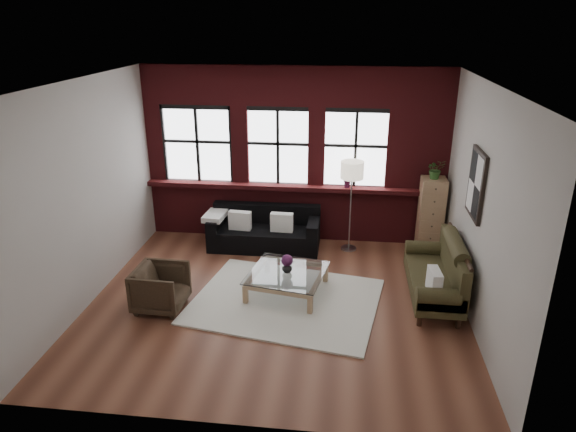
# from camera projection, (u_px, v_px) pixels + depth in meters

# --- Properties ---
(floor) EXTENTS (5.50, 5.50, 0.00)m
(floor) POSITION_uv_depth(u_px,v_px,m) (277.00, 302.00, 7.67)
(floor) COLOR brown
(floor) RESTS_ON ground
(ceiling) EXTENTS (5.50, 5.50, 0.00)m
(ceiling) POSITION_uv_depth(u_px,v_px,m) (275.00, 82.00, 6.50)
(ceiling) COLOR white
(ceiling) RESTS_ON ground
(wall_back) EXTENTS (5.50, 0.00, 5.50)m
(wall_back) POSITION_uv_depth(u_px,v_px,m) (295.00, 155.00, 9.39)
(wall_back) COLOR #B1ADA5
(wall_back) RESTS_ON ground
(wall_front) EXTENTS (5.50, 0.00, 5.50)m
(wall_front) POSITION_uv_depth(u_px,v_px,m) (238.00, 291.00, 4.77)
(wall_front) COLOR #B1ADA5
(wall_front) RESTS_ON ground
(wall_left) EXTENTS (0.00, 5.00, 5.00)m
(wall_left) POSITION_uv_depth(u_px,v_px,m) (87.00, 194.00, 7.38)
(wall_left) COLOR #B1ADA5
(wall_left) RESTS_ON ground
(wall_right) EXTENTS (0.00, 5.00, 5.00)m
(wall_right) POSITION_uv_depth(u_px,v_px,m) (481.00, 209.00, 6.78)
(wall_right) COLOR #B1ADA5
(wall_right) RESTS_ON ground
(brick_backwall) EXTENTS (5.50, 0.12, 3.20)m
(brick_backwall) POSITION_uv_depth(u_px,v_px,m) (294.00, 156.00, 9.34)
(brick_backwall) COLOR #5B1519
(brick_backwall) RESTS_ON floor
(sill_ledge) EXTENTS (5.50, 0.30, 0.08)m
(sill_ledge) POSITION_uv_depth(u_px,v_px,m) (294.00, 187.00, 9.46)
(sill_ledge) COLOR #5B1519
(sill_ledge) RESTS_ON brick_backwall
(window_left) EXTENTS (1.38, 0.10, 1.50)m
(window_left) POSITION_uv_depth(u_px,v_px,m) (198.00, 145.00, 9.49)
(window_left) COLOR black
(window_left) RESTS_ON brick_backwall
(window_mid) EXTENTS (1.38, 0.10, 1.50)m
(window_mid) POSITION_uv_depth(u_px,v_px,m) (278.00, 148.00, 9.32)
(window_mid) COLOR black
(window_mid) RESTS_ON brick_backwall
(window_right) EXTENTS (1.38, 0.10, 1.50)m
(window_right) POSITION_uv_depth(u_px,v_px,m) (355.00, 150.00, 9.17)
(window_right) COLOR black
(window_right) RESTS_ON brick_backwall
(wall_poster) EXTENTS (0.05, 0.74, 0.94)m
(wall_poster) POSITION_uv_depth(u_px,v_px,m) (477.00, 184.00, 6.97)
(wall_poster) COLOR black
(wall_poster) RESTS_ON wall_right
(shag_rug) EXTENTS (3.00, 2.53, 0.03)m
(shag_rug) POSITION_uv_depth(u_px,v_px,m) (286.00, 301.00, 7.66)
(shag_rug) COLOR silver
(shag_rug) RESTS_ON floor
(dark_sofa) EXTENTS (1.99, 0.81, 0.72)m
(dark_sofa) POSITION_uv_depth(u_px,v_px,m) (264.00, 229.00, 9.34)
(dark_sofa) COLOR black
(dark_sofa) RESTS_ON floor
(pillow_a) EXTENTS (0.41, 0.17, 0.34)m
(pillow_a) POSITION_uv_depth(u_px,v_px,m) (240.00, 220.00, 9.23)
(pillow_a) COLOR white
(pillow_a) RESTS_ON dark_sofa
(pillow_b) EXTENTS (0.40, 0.15, 0.34)m
(pillow_b) POSITION_uv_depth(u_px,v_px,m) (282.00, 222.00, 9.15)
(pillow_b) COLOR white
(pillow_b) RESTS_ON dark_sofa
(vintage_settee) EXTENTS (0.78, 1.75, 0.93)m
(vintage_settee) POSITION_uv_depth(u_px,v_px,m) (434.00, 271.00, 7.58)
(vintage_settee) COLOR #322D17
(vintage_settee) RESTS_ON floor
(pillow_settee) EXTENTS (0.17, 0.39, 0.34)m
(pillow_settee) POSITION_uv_depth(u_px,v_px,m) (434.00, 282.00, 7.05)
(pillow_settee) COLOR white
(pillow_settee) RESTS_ON vintage_settee
(armchair) EXTENTS (0.74, 0.72, 0.65)m
(armchair) POSITION_uv_depth(u_px,v_px,m) (161.00, 288.00, 7.40)
(armchair) COLOR #2D2216
(armchair) RESTS_ON floor
(coffee_table) EXTENTS (1.28, 1.28, 0.37)m
(coffee_table) POSITION_uv_depth(u_px,v_px,m) (287.00, 283.00, 7.85)
(coffee_table) COLOR #A27C58
(coffee_table) RESTS_ON shag_rug
(vase) EXTENTS (0.19, 0.19, 0.16)m
(vase) POSITION_uv_depth(u_px,v_px,m) (287.00, 267.00, 7.75)
(vase) COLOR #B2B2B2
(vase) RESTS_ON coffee_table
(flowers) EXTENTS (0.18, 0.18, 0.18)m
(flowers) POSITION_uv_depth(u_px,v_px,m) (287.00, 260.00, 7.71)
(flowers) COLOR #541C48
(flowers) RESTS_ON vase
(drawer_chest) EXTENTS (0.42, 0.42, 1.37)m
(drawer_chest) POSITION_uv_depth(u_px,v_px,m) (431.00, 216.00, 9.08)
(drawer_chest) COLOR #A27C58
(drawer_chest) RESTS_ON floor
(potted_plant_top) EXTENTS (0.36, 0.33, 0.34)m
(potted_plant_top) POSITION_uv_depth(u_px,v_px,m) (436.00, 169.00, 8.77)
(potted_plant_top) COLOR #2D5923
(potted_plant_top) RESTS_ON drawer_chest
(floor_lamp) EXTENTS (0.40, 0.40, 1.81)m
(floor_lamp) POSITION_uv_depth(u_px,v_px,m) (351.00, 203.00, 9.07)
(floor_lamp) COLOR #A5A5A8
(floor_lamp) RESTS_ON floor
(sill_plant) EXTENTS (0.20, 0.17, 0.32)m
(sill_plant) POSITION_uv_depth(u_px,v_px,m) (348.00, 179.00, 9.25)
(sill_plant) COLOR #541C48
(sill_plant) RESTS_ON sill_ledge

